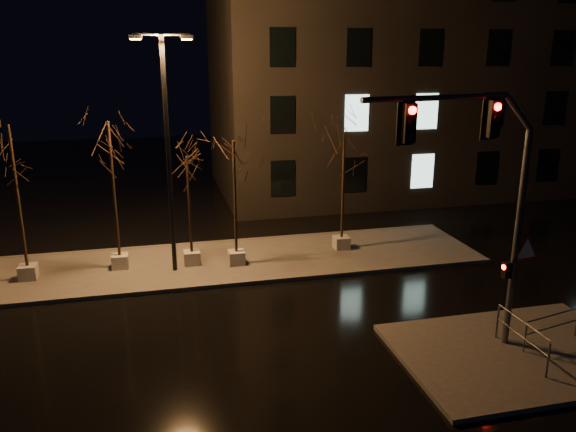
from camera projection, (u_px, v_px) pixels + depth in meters
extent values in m
plane|color=black|center=(245.00, 329.00, 18.02)|extent=(90.00, 90.00, 0.00)
cube|color=#4B4843|center=(222.00, 262.00, 23.60)|extent=(22.00, 5.00, 0.15)
cube|color=#4B4843|center=(518.00, 353.00, 16.40)|extent=(7.00, 5.00, 0.15)
cube|color=black|center=(414.00, 70.00, 35.88)|extent=(25.00, 12.00, 15.00)
cube|color=#ABAA9F|center=(28.00, 272.00, 21.55)|extent=(0.65, 0.65, 0.55)
cylinder|color=black|center=(18.00, 197.00, 20.73)|extent=(0.11, 0.11, 5.37)
cube|color=#ABAA9F|center=(120.00, 261.00, 22.67)|extent=(0.65, 0.65, 0.55)
cylinder|color=black|center=(114.00, 190.00, 21.85)|extent=(0.11, 0.11, 5.35)
cube|color=#ABAA9F|center=(192.00, 258.00, 23.07)|extent=(0.65, 0.65, 0.55)
cylinder|color=black|center=(189.00, 205.00, 22.45)|extent=(0.11, 0.11, 3.96)
cube|color=#ABAA9F|center=(237.00, 257.00, 23.09)|extent=(0.65, 0.65, 0.55)
cylinder|color=black|center=(235.00, 198.00, 22.38)|extent=(0.11, 0.11, 4.54)
cube|color=#ABAA9F|center=(341.00, 243.00, 24.91)|extent=(0.65, 0.65, 0.55)
cylinder|color=black|center=(343.00, 186.00, 24.20)|extent=(0.11, 0.11, 4.59)
cylinder|color=#52545A|center=(517.00, 241.00, 15.99)|extent=(0.19, 0.19, 6.40)
cylinder|color=#52545A|center=(438.00, 98.00, 13.80)|extent=(4.25, 0.72, 0.15)
cube|color=black|center=(493.00, 119.00, 14.57)|extent=(0.35, 0.28, 0.96)
cube|color=black|center=(409.00, 123.00, 13.68)|extent=(0.35, 0.28, 0.96)
cube|color=black|center=(507.00, 270.00, 16.15)|extent=(0.26, 0.22, 0.48)
cone|color=red|center=(525.00, 251.00, 16.14)|extent=(1.10, 0.18, 1.11)
sphere|color=#FF0C07|center=(533.00, 105.00, 14.93)|extent=(0.19, 0.19, 0.19)
cylinder|color=black|center=(169.00, 159.00, 21.27)|extent=(0.18, 0.18, 9.01)
cylinder|color=black|center=(161.00, 34.00, 20.02)|extent=(1.98, 0.14, 0.09)
cube|color=#FFA432|center=(135.00, 38.00, 19.88)|extent=(0.46, 0.26, 0.18)
cube|color=#FFA432|center=(187.00, 38.00, 20.23)|extent=(0.46, 0.26, 0.18)
cylinder|color=#52545A|center=(525.00, 338.00, 16.20)|extent=(0.05, 0.05, 0.89)
cylinder|color=#52545A|center=(554.00, 315.00, 16.52)|extent=(2.14, 0.51, 0.04)
cylinder|color=#52545A|center=(552.00, 327.00, 16.63)|extent=(2.14, 0.51, 0.04)
cylinder|color=#52545A|center=(548.00, 360.00, 14.88)|extent=(0.06, 0.06, 1.03)
cylinder|color=#52545A|center=(497.00, 322.00, 17.01)|extent=(0.06, 0.06, 1.03)
cylinder|color=#52545A|center=(523.00, 322.00, 15.78)|extent=(0.06, 2.29, 0.05)
cylinder|color=#52545A|center=(522.00, 336.00, 15.91)|extent=(0.06, 2.29, 0.05)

